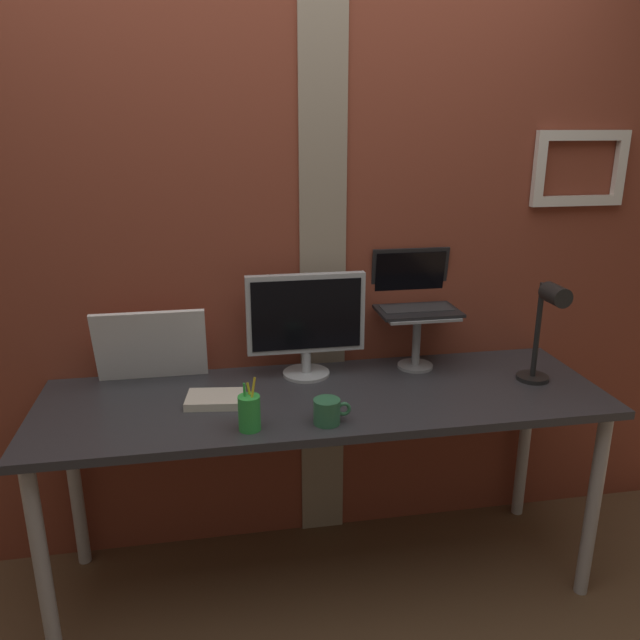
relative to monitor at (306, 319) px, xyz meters
The scene contains 11 objects.
ground_plane 1.05m from the monitor, 103.46° to the right, with size 6.00×6.00×0.00m, color brown.
brick_wall_back 0.36m from the monitor, 110.83° to the left, with size 3.68×0.15×2.63m.
desk 0.37m from the monitor, 79.34° to the right, with size 2.02×0.63×0.78m.
monitor is the anchor object (origin of this frame).
laptop_stand 0.45m from the monitor, ahead, with size 0.28×0.22×0.23m.
laptop 0.45m from the monitor, ahead, with size 0.31×0.24×0.23m.
whiteboard_panel 0.58m from the monitor, behind, with size 0.41×0.02×0.29m, color white.
desk_lamp 0.87m from the monitor, 16.52° to the right, with size 0.12×0.20×0.39m.
pen_cup 0.51m from the monitor, 120.82° to the right, with size 0.07×0.07×0.18m.
coffee_mug 0.45m from the monitor, 89.32° to the right, with size 0.12×0.09×0.08m.
paper_clutter_stack 0.45m from the monitor, 150.77° to the right, with size 0.20×0.14×0.03m, color silver.
Camera 1 is at (-0.27, -1.90, 1.71)m, focal length 34.89 mm.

